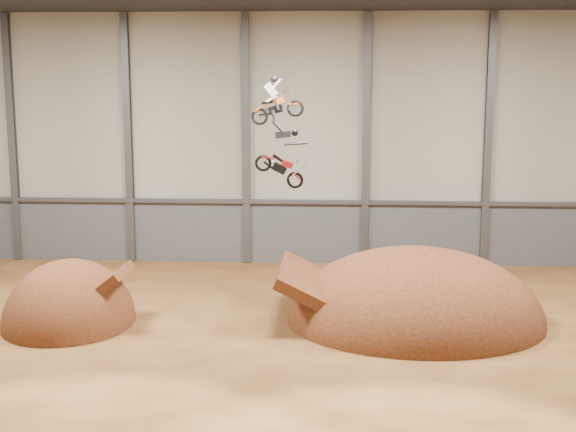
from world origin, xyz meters
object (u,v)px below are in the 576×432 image
(takeoff_ramp, at_px, (70,323))
(landing_ramp, at_px, (415,321))
(fmx_rider_a, at_px, (279,96))
(fmx_rider_b, at_px, (275,149))

(takeoff_ramp, relative_size, landing_ramp, 0.58)
(takeoff_ramp, bearing_deg, landing_ramp, 4.57)
(takeoff_ramp, distance_m, landing_ramp, 15.02)
(takeoff_ramp, xyz_separation_m, fmx_rider_a, (9.07, 0.95, 9.76))
(landing_ramp, bearing_deg, fmx_rider_a, -177.59)
(takeoff_ramp, height_order, landing_ramp, landing_ramp)
(landing_ramp, height_order, fmx_rider_b, fmx_rider_b)
(landing_ramp, xyz_separation_m, fmx_rider_a, (-5.91, -0.25, 9.76))
(takeoff_ramp, bearing_deg, fmx_rider_a, 5.96)
(takeoff_ramp, bearing_deg, fmx_rider_b, -3.95)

